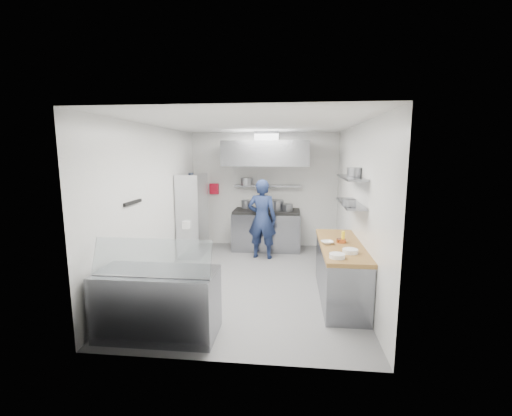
# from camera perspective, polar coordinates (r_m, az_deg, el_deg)

# --- Properties ---
(floor) EXTENTS (5.00, 5.00, 0.00)m
(floor) POSITION_cam_1_polar(r_m,az_deg,el_deg) (6.42, -0.57, -11.96)
(floor) COLOR slate
(floor) RESTS_ON ground
(ceiling) EXTENTS (5.00, 5.00, 0.00)m
(ceiling) POSITION_cam_1_polar(r_m,az_deg,el_deg) (6.00, -0.62, 13.82)
(ceiling) COLOR silver
(ceiling) RESTS_ON wall_back
(wall_back) EXTENTS (3.60, 2.80, 0.02)m
(wall_back) POSITION_cam_1_polar(r_m,az_deg,el_deg) (8.52, 1.34, 3.04)
(wall_back) COLOR white
(wall_back) RESTS_ON floor
(wall_front) EXTENTS (3.60, 2.80, 0.02)m
(wall_front) POSITION_cam_1_polar(r_m,az_deg,el_deg) (3.63, -5.15, -5.48)
(wall_front) COLOR white
(wall_front) RESTS_ON floor
(wall_left) EXTENTS (2.80, 5.00, 0.02)m
(wall_left) POSITION_cam_1_polar(r_m,az_deg,el_deg) (6.51, -16.54, 0.73)
(wall_left) COLOR white
(wall_left) RESTS_ON floor
(wall_right) EXTENTS (2.80, 5.00, 0.02)m
(wall_right) POSITION_cam_1_polar(r_m,az_deg,el_deg) (6.12, 16.40, 0.21)
(wall_right) COLOR white
(wall_right) RESTS_ON floor
(gas_range) EXTENTS (1.60, 0.80, 0.90)m
(gas_range) POSITION_cam_1_polar(r_m,az_deg,el_deg) (8.28, 1.78, -3.82)
(gas_range) COLOR gray
(gas_range) RESTS_ON floor
(cooktop) EXTENTS (1.57, 0.78, 0.06)m
(cooktop) POSITION_cam_1_polar(r_m,az_deg,el_deg) (8.18, 1.80, -0.55)
(cooktop) COLOR black
(cooktop) RESTS_ON gas_range
(stock_pot_left) EXTENTS (0.25, 0.25, 0.20)m
(stock_pot_left) POSITION_cam_1_polar(r_m,az_deg,el_deg) (8.46, -1.59, 0.67)
(stock_pot_left) COLOR slate
(stock_pot_left) RESTS_ON cooktop
(stock_pot_mid) EXTENTS (0.35, 0.35, 0.24)m
(stock_pot_mid) POSITION_cam_1_polar(r_m,az_deg,el_deg) (8.18, 3.41, 0.51)
(stock_pot_mid) COLOR slate
(stock_pot_mid) RESTS_ON cooktop
(stock_pot_right) EXTENTS (0.25, 0.25, 0.16)m
(stock_pot_right) POSITION_cam_1_polar(r_m,az_deg,el_deg) (8.08, 5.26, 0.08)
(stock_pot_right) COLOR slate
(stock_pot_right) RESTS_ON cooktop
(over_range_shelf) EXTENTS (1.60, 0.30, 0.04)m
(over_range_shelf) POSITION_cam_1_polar(r_m,az_deg,el_deg) (8.34, 1.94, 3.73)
(over_range_shelf) COLOR gray
(over_range_shelf) RESTS_ON wall_back
(shelf_pot_a) EXTENTS (0.29, 0.29, 0.18)m
(shelf_pot_a) POSITION_cam_1_polar(r_m,az_deg,el_deg) (8.21, -1.56, 4.41)
(shelf_pot_a) COLOR slate
(shelf_pot_a) RESTS_ON over_range_shelf
(extractor_hood) EXTENTS (1.90, 1.15, 0.55)m
(extractor_hood) POSITION_cam_1_polar(r_m,az_deg,el_deg) (7.89, 1.75, 9.09)
(extractor_hood) COLOR gray
(extractor_hood) RESTS_ON wall_back
(hood_duct) EXTENTS (0.55, 0.55, 0.24)m
(hood_duct) POSITION_cam_1_polar(r_m,az_deg,el_deg) (8.12, 1.89, 11.77)
(hood_duct) COLOR slate
(hood_duct) RESTS_ON extractor_hood
(red_firebox) EXTENTS (0.22, 0.10, 0.26)m
(red_firebox) POSITION_cam_1_polar(r_m,az_deg,el_deg) (8.65, -6.98, 3.20)
(red_firebox) COLOR red
(red_firebox) RESTS_ON wall_back
(chef) EXTENTS (0.69, 0.51, 1.76)m
(chef) POSITION_cam_1_polar(r_m,az_deg,el_deg) (7.51, 1.01, -1.84)
(chef) COLOR #172245
(chef) RESTS_ON floor
(wire_rack) EXTENTS (0.50, 0.90, 1.85)m
(wire_rack) POSITION_cam_1_polar(r_m,az_deg,el_deg) (7.86, -10.50, -1.15)
(wire_rack) COLOR silver
(wire_rack) RESTS_ON floor
(rack_bin_a) EXTENTS (0.14, 0.18, 0.16)m
(rack_bin_a) POSITION_cam_1_polar(r_m,az_deg,el_deg) (7.45, -11.47, -2.73)
(rack_bin_a) COLOR white
(rack_bin_a) RESTS_ON wire_rack
(rack_bin_b) EXTENTS (0.15, 0.19, 0.17)m
(rack_bin_b) POSITION_cam_1_polar(r_m,az_deg,el_deg) (7.71, -10.78, 1.47)
(rack_bin_b) COLOR yellow
(rack_bin_b) RESTS_ON wire_rack
(rack_jar) EXTENTS (0.11, 0.11, 0.18)m
(rack_jar) POSITION_cam_1_polar(r_m,az_deg,el_deg) (7.53, -10.78, 5.12)
(rack_jar) COLOR black
(rack_jar) RESTS_ON wire_rack
(knife_strip) EXTENTS (0.04, 0.55, 0.05)m
(knife_strip) POSITION_cam_1_polar(r_m,az_deg,el_deg) (5.67, -19.83, 0.87)
(knife_strip) COLOR black
(knife_strip) RESTS_ON wall_left
(prep_counter_base) EXTENTS (0.62, 2.00, 0.84)m
(prep_counter_base) POSITION_cam_1_polar(r_m,az_deg,el_deg) (5.73, 13.83, -10.42)
(prep_counter_base) COLOR gray
(prep_counter_base) RESTS_ON floor
(prep_counter_top) EXTENTS (0.65, 2.04, 0.06)m
(prep_counter_top) POSITION_cam_1_polar(r_m,az_deg,el_deg) (5.59, 14.01, -6.07)
(prep_counter_top) COLOR olive
(prep_counter_top) RESTS_ON prep_counter_base
(plate_stack_a) EXTENTS (0.22, 0.22, 0.06)m
(plate_stack_a) POSITION_cam_1_polar(r_m,az_deg,el_deg) (4.83, 13.37, -7.76)
(plate_stack_a) COLOR white
(plate_stack_a) RESTS_ON prep_counter_top
(plate_stack_b) EXTENTS (0.22, 0.22, 0.06)m
(plate_stack_b) POSITION_cam_1_polar(r_m,az_deg,el_deg) (5.10, 15.43, -6.93)
(plate_stack_b) COLOR white
(plate_stack_b) RESTS_ON prep_counter_top
(copper_pan) EXTENTS (0.15, 0.15, 0.06)m
(copper_pan) POSITION_cam_1_polar(r_m,az_deg,el_deg) (5.64, 14.02, -5.31)
(copper_pan) COLOR #C16536
(copper_pan) RESTS_ON prep_counter_top
(squeeze_bottle) EXTENTS (0.05, 0.05, 0.18)m
(squeeze_bottle) POSITION_cam_1_polar(r_m,az_deg,el_deg) (5.65, 14.32, -4.66)
(squeeze_bottle) COLOR yellow
(squeeze_bottle) RESTS_ON prep_counter_top
(mixing_bowl) EXTENTS (0.23, 0.23, 0.05)m
(mixing_bowl) POSITION_cam_1_polar(r_m,az_deg,el_deg) (5.51, 11.76, -5.64)
(mixing_bowl) COLOR white
(mixing_bowl) RESTS_ON prep_counter_top
(wall_shelf_lower) EXTENTS (0.30, 1.30, 0.04)m
(wall_shelf_lower) POSITION_cam_1_polar(r_m,az_deg,el_deg) (5.78, 15.41, 0.75)
(wall_shelf_lower) COLOR gray
(wall_shelf_lower) RESTS_ON wall_right
(wall_shelf_upper) EXTENTS (0.30, 1.30, 0.04)m
(wall_shelf_upper) POSITION_cam_1_polar(r_m,az_deg,el_deg) (5.74, 15.59, 4.90)
(wall_shelf_upper) COLOR gray
(wall_shelf_upper) RESTS_ON wall_right
(shelf_pot_c) EXTENTS (0.21, 0.21, 0.10)m
(shelf_pot_c) POSITION_cam_1_polar(r_m,az_deg,el_deg) (5.34, 15.23, 0.84)
(shelf_pot_c) COLOR slate
(shelf_pot_c) RESTS_ON wall_shelf_lower
(shelf_pot_d) EXTENTS (0.23, 0.23, 0.14)m
(shelf_pot_d) POSITION_cam_1_polar(r_m,az_deg,el_deg) (5.80, 16.11, 5.81)
(shelf_pot_d) COLOR slate
(shelf_pot_d) RESTS_ON wall_shelf_upper
(display_case) EXTENTS (1.50, 0.70, 0.85)m
(display_case) POSITION_cam_1_polar(r_m,az_deg,el_deg) (4.68, -16.02, -15.01)
(display_case) COLOR gray
(display_case) RESTS_ON floor
(display_glass) EXTENTS (1.47, 0.19, 0.42)m
(display_glass) POSITION_cam_1_polar(r_m,az_deg,el_deg) (4.36, -16.99, -7.85)
(display_glass) COLOR silver
(display_glass) RESTS_ON display_case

